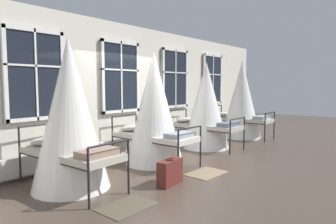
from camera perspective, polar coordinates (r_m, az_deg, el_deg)
ground at (r=6.95m, az=-1.77°, el=-9.51°), size 26.40×26.40×0.00m
back_wall_with_windows at (r=7.65m, az=-9.27°, el=4.05°), size 14.20×0.10×3.24m
window_bank at (r=7.59m, az=-8.61°, el=-0.02°), size 9.78×0.10×2.73m
cot_second at (r=5.37m, az=-17.84°, el=-0.64°), size 1.30×2.00×2.55m
cot_third at (r=6.78m, az=-2.58°, el=0.44°), size 1.30×1.98×2.47m
cot_fourth at (r=8.55m, az=7.07°, el=1.09°), size 1.30×1.98×2.38m
cot_fifth at (r=10.43m, az=13.53°, el=2.14°), size 1.30×1.98×2.55m
rug_second at (r=4.65m, az=-7.74°, el=-17.05°), size 0.81×0.57×0.01m
rug_third at (r=6.23m, az=7.15°, el=-11.25°), size 0.82×0.59×0.01m
suitcase_dark at (r=5.48m, az=0.40°, el=-11.12°), size 0.58×0.27×0.47m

